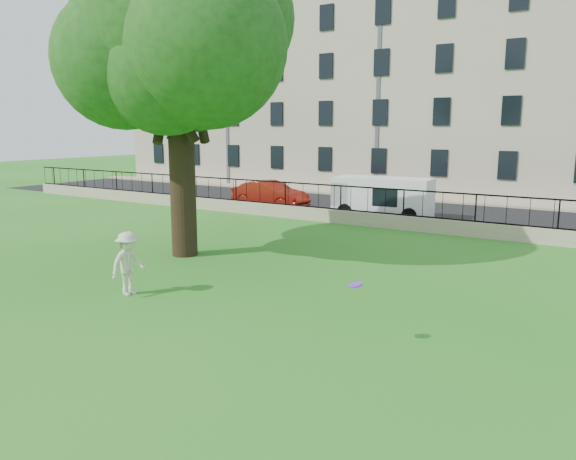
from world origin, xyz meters
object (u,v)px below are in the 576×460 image
Objects in this scene: red_sedan at (270,194)px; white_van at (382,198)px; frisbee at (356,285)px; man at (128,263)px; tree at (176,34)px.

white_van is at bearing -87.80° from red_sedan.
frisbee is 0.06× the size of white_van.
man is at bearing -97.10° from white_van.
tree is 11.32m from frisbee.
white_van is (2.61, 10.98, -6.30)m from tree.
red_sedan is (-6.04, 15.25, -0.12)m from man.
white_van is (-6.00, 15.23, -0.30)m from frisbee.
white_van is (6.54, 0.00, 0.26)m from red_sedan.
frisbee is 0.06× the size of red_sedan.
red_sedan is at bearing 129.47° from frisbee.
tree is at bearing 26.99° from man.
man is 15.26m from white_van.
man reaches higher than frisbee.
tree is at bearing 153.71° from frisbee.
frisbee is at bearing -89.14° from man.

